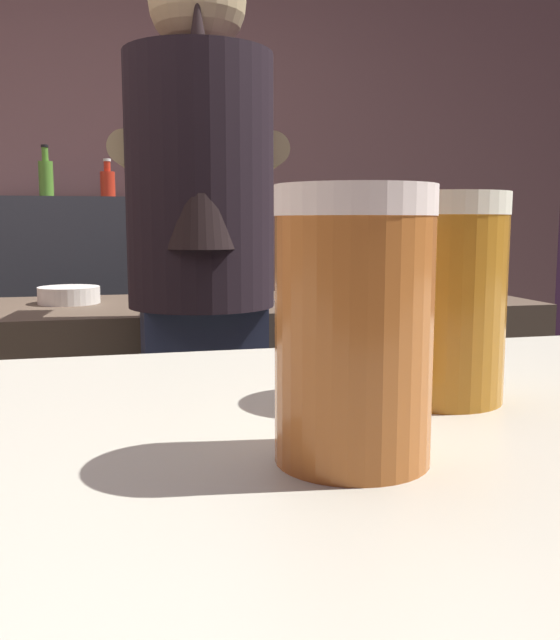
% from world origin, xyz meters
% --- Properties ---
extents(wall_back, '(5.20, 0.10, 2.70)m').
position_xyz_m(wall_back, '(0.00, 2.20, 1.35)').
color(wall_back, brown).
rests_on(wall_back, ground).
extents(prep_counter, '(2.10, 0.60, 0.90)m').
position_xyz_m(prep_counter, '(0.35, 0.74, 0.45)').
color(prep_counter, '#4E3E31').
rests_on(prep_counter, ground).
extents(back_shelf, '(0.76, 0.36, 1.24)m').
position_xyz_m(back_shelf, '(-0.01, 1.92, 0.62)').
color(back_shelf, '#31343C').
rests_on(back_shelf, ground).
extents(bartender, '(0.46, 0.53, 1.73)m').
position_xyz_m(bartender, '(0.33, 0.29, 1.01)').
color(bartender, '#242941').
rests_on(bartender, ground).
extents(knife_block, '(0.10, 0.08, 0.28)m').
position_xyz_m(knife_block, '(0.71, 0.73, 1.00)').
color(knife_block, '#965A41').
rests_on(knife_block, prep_counter).
extents(mixing_bowl, '(0.18, 0.18, 0.05)m').
position_xyz_m(mixing_bowl, '(0.01, 0.82, 0.92)').
color(mixing_bowl, silver).
rests_on(mixing_bowl, prep_counter).
extents(chefs_knife, '(0.24, 0.12, 0.01)m').
position_xyz_m(chefs_knife, '(0.61, 0.69, 0.90)').
color(chefs_knife, silver).
rests_on(chefs_knife, prep_counter).
extents(pint_glass_near, '(0.07, 0.07, 0.12)m').
position_xyz_m(pint_glass_near, '(0.22, -1.07, 1.09)').
color(pint_glass_near, '#B66429').
rests_on(pint_glass_near, bar_counter).
extents(pint_glass_far, '(0.07, 0.07, 0.13)m').
position_xyz_m(pint_glass_far, '(0.31, -0.98, 1.09)').
color(pint_glass_far, '#B2711E').
rests_on(pint_glass_far, bar_counter).
extents(bottle_vinegar, '(0.07, 0.07, 0.17)m').
position_xyz_m(bottle_vinegar, '(0.14, 1.96, 1.31)').
color(bottle_vinegar, red).
rests_on(bottle_vinegar, back_shelf).
extents(bottle_olive_oil, '(0.06, 0.06, 0.22)m').
position_xyz_m(bottle_olive_oil, '(-0.12, 1.85, 1.33)').
color(bottle_olive_oil, '#4E852B').
rests_on(bottle_olive_oil, back_shelf).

